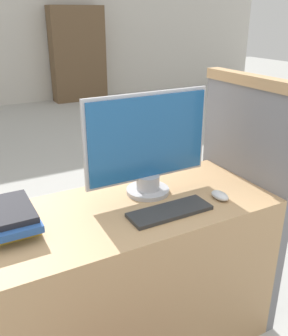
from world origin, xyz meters
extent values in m
cube|color=tan|center=(0.00, 0.28, 0.38)|extent=(1.31, 0.57, 0.76)
cube|color=slate|center=(0.68, 0.30, 0.60)|extent=(0.05, 0.61, 1.20)
cube|color=tan|center=(0.68, 0.30, 1.23)|extent=(0.07, 0.61, 0.05)
cylinder|color=#B7B7BC|center=(0.16, 0.37, 0.77)|extent=(0.20, 0.20, 0.02)
cylinder|color=#B7B7BC|center=(0.16, 0.37, 0.81)|extent=(0.11, 0.11, 0.07)
cube|color=#B7B7BC|center=(0.16, 0.37, 1.02)|extent=(0.58, 0.01, 0.39)
cube|color=#1E5693|center=(0.16, 0.37, 1.02)|extent=(0.56, 0.02, 0.36)
cube|color=#2D2D2D|center=(0.15, 0.16, 0.76)|extent=(0.35, 0.12, 0.02)
ellipsoid|color=silver|center=(0.41, 0.16, 0.77)|extent=(0.06, 0.10, 0.03)
cube|color=gold|center=(-0.45, 0.35, 0.78)|extent=(0.19, 0.20, 0.04)
cube|color=#285199|center=(-0.45, 0.33, 0.81)|extent=(0.19, 0.27, 0.03)
cube|color=#232328|center=(-0.45, 0.35, 0.83)|extent=(0.18, 0.26, 0.02)
cube|color=brown|center=(1.74, 5.79, 0.82)|extent=(0.97, 0.32, 1.65)
camera|label=1|loc=(-0.59, -0.97, 1.51)|focal=40.00mm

